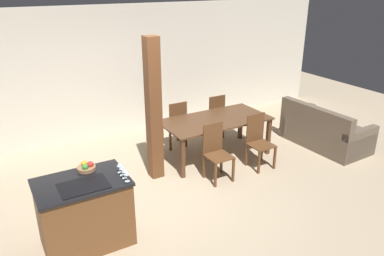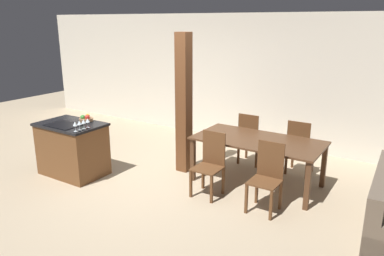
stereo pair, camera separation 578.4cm
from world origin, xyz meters
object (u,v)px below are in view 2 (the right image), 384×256
Objects in this scene: wine_glass_end at (88,121)px; dining_table at (258,145)px; wine_glass_near at (75,124)px; dining_chair_near_right at (267,176)px; dining_chair_far_left at (250,138)px; fruit_bowl at (86,119)px; dining_chair_far_right at (299,147)px; wine_glass_far at (83,122)px; kitchen_island at (73,149)px; timber_post at (184,104)px; dining_chair_near_left at (210,163)px; wine_glass_middle at (79,123)px.

wine_glass_end reaches higher than dining_table.
wine_glass_near is 0.16× the size of dining_chair_near_right.
wine_glass_end reaches higher than dining_chair_far_left.
fruit_bowl is 1.51× the size of wine_glass_end.
fruit_bowl is 0.24× the size of dining_chair_far_right.
wine_glass_far is 0.16× the size of dining_chair_far_right.
wine_glass_end is at bearing 90.00° from wine_glass_near.
kitchen_island is 3.84m from dining_chair_far_right.
timber_post is (-1.75, 0.57, 0.69)m from dining_chair_near_right.
wine_glass_near and wine_glass_end have the same top height.
dining_chair_near_left is (1.87, 0.88, -0.53)m from wine_glass_near.
fruit_bowl is 1.51× the size of wine_glass_far.
fruit_bowl reaches higher than dining_chair_far_left.
dining_chair_near_left is (2.22, 0.36, -0.46)m from fruit_bowl.
dining_chair_far_right is at bearing -180.00° from dining_chair_far_left.
dining_chair_far_left is 1.41m from timber_post.
dining_chair_far_left is at bearing 48.09° from wine_glass_end.
dining_table is 0.84× the size of timber_post.
timber_post is at bearing 34.44° from fruit_bowl.
timber_post is at bearing 146.06° from dining_chair_near_left.
dining_chair_far_right is 0.40× the size of timber_post.
dining_chair_far_right is at bearing 38.06° from wine_glass_far.
dining_chair_near_right is 1.97m from timber_post.
wine_glass_middle is 2.80m from dining_table.
dining_table is 1.41m from timber_post.
wine_glass_end is 0.16× the size of dining_chair_near_right.
wine_glass_middle and wine_glass_far have the same top height.
wine_glass_end is at bearing -5.56° from kitchen_island.
timber_post is (-1.30, -0.15, 0.52)m from dining_table.
wine_glass_far is 3.56m from dining_chair_far_right.
wine_glass_middle reaches higher than dining_chair_far_left.
dining_table is 2.08× the size of dining_chair_far_left.
wine_glass_middle and wine_glass_end have the same top height.
dining_table is (2.32, 1.36, -0.36)m from wine_glass_end.
timber_post is (1.02, 1.46, 0.16)m from wine_glass_near.
timber_post is at bearing 161.88° from dining_chair_near_right.
kitchen_island is 2.03m from timber_post.
wine_glass_end is 1.59m from timber_post.
dining_chair_near_right is 1.71m from dining_chair_far_left.
dining_chair_far_right is (2.77, 2.34, -0.53)m from wine_glass_near.
wine_glass_far reaches higher than dining_table.
wine_glass_far is 2.91m from dining_chair_near_right.
wine_glass_near is (0.34, -0.52, 0.07)m from fruit_bowl.
dining_chair_near_right is (2.77, 0.72, -0.53)m from wine_glass_far.
wine_glass_middle is 2.11m from dining_chair_near_left.
timber_post reaches higher than wine_glass_far.
fruit_bowl is 0.24× the size of dining_chair_near_left.
wine_glass_near is 0.08× the size of dining_table.
timber_post reaches higher than kitchen_island.
wine_glass_near is 2.14m from dining_chair_near_left.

